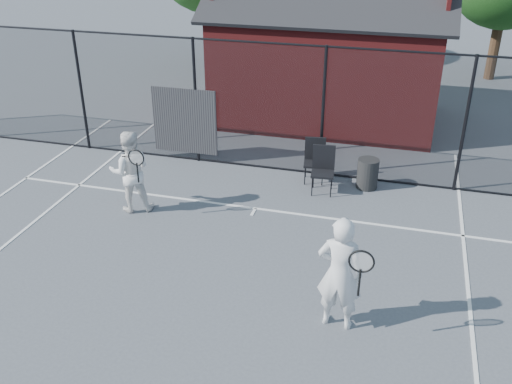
% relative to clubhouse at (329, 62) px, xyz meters
% --- Properties ---
extents(ground, '(80.00, 80.00, 0.00)m').
position_rel_clubhouse_xyz_m(ground, '(-0.50, -9.00, -1.61)').
color(ground, '#4D5158').
rests_on(ground, ground).
extents(court_lines, '(11.02, 18.00, 0.01)m').
position_rel_clubhouse_xyz_m(court_lines, '(-0.50, -10.32, -1.60)').
color(court_lines, white).
rests_on(court_lines, ground).
extents(fence, '(22.04, 3.00, 3.00)m').
position_rel_clubhouse_xyz_m(fence, '(-0.80, -4.00, -0.16)').
color(fence, black).
rests_on(fence, ground).
extents(clubhouse, '(6.50, 4.36, 4.19)m').
position_rel_clubhouse_xyz_m(clubhouse, '(0.00, 0.00, 0.00)').
color(clubhouse, maroon).
rests_on(clubhouse, ground).
extents(player_front, '(0.84, 0.63, 1.84)m').
position_rel_clubhouse_xyz_m(player_front, '(1.63, -9.15, -0.68)').
color(player_front, silver).
rests_on(player_front, ground).
extents(player_back, '(1.03, 0.93, 1.72)m').
position_rel_clubhouse_xyz_m(player_back, '(-2.92, -6.67, -0.75)').
color(player_back, white).
rests_on(player_back, ground).
extents(chair_left, '(0.53, 0.55, 1.01)m').
position_rel_clubhouse_xyz_m(chair_left, '(0.70, -4.90, -1.10)').
color(chair_left, black).
rests_on(chair_left, ground).
extents(chair_right, '(0.53, 0.55, 0.97)m').
position_rel_clubhouse_xyz_m(chair_right, '(0.43, -4.40, -1.12)').
color(chair_right, black).
rests_on(chair_right, ground).
extents(waste_bin, '(0.52, 0.52, 0.68)m').
position_rel_clubhouse_xyz_m(waste_bin, '(1.62, -4.40, -1.27)').
color(waste_bin, '#262626').
rests_on(waste_bin, ground).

